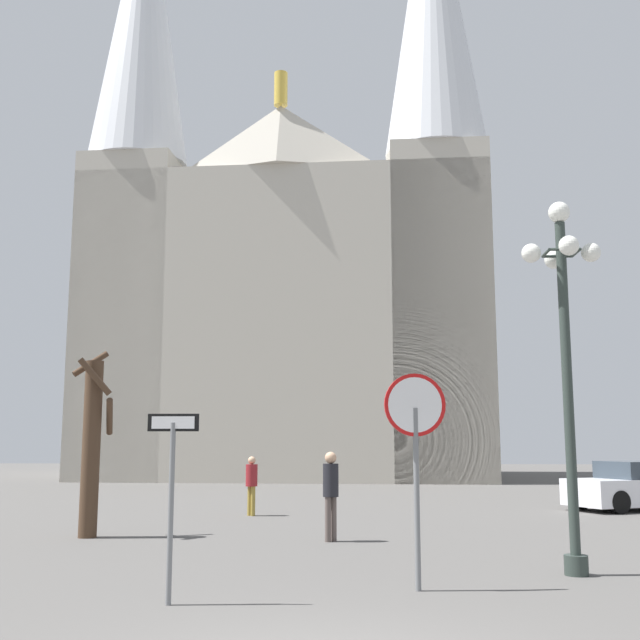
{
  "coord_description": "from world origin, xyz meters",
  "views": [
    {
      "loc": [
        0.3,
        -7.05,
        2.03
      ],
      "look_at": [
        -1.05,
        18.4,
        5.97
      ],
      "focal_mm": 43.59,
      "sensor_mm": 36.0,
      "label": 1
    }
  ],
  "objects_px": {
    "stop_sign": "(416,434)",
    "street_lamp": "(565,338)",
    "pedestrian_standing": "(331,486)",
    "cathedral": "(292,282)",
    "parked_car_near_white": "(640,487)",
    "one_way_arrow_sign": "(172,483)",
    "pedestrian_walking": "(252,480)",
    "bare_tree": "(92,443)"
  },
  "relations": [
    {
      "from": "stop_sign",
      "to": "street_lamp",
      "type": "distance_m",
      "value": 3.21
    },
    {
      "from": "pedestrian_standing",
      "to": "stop_sign",
      "type": "bearing_deg",
      "value": -74.73
    },
    {
      "from": "cathedral",
      "to": "parked_car_near_white",
      "type": "relative_size",
      "value": 7.54
    },
    {
      "from": "one_way_arrow_sign",
      "to": "parked_car_near_white",
      "type": "height_order",
      "value": "one_way_arrow_sign"
    },
    {
      "from": "street_lamp",
      "to": "pedestrian_walking",
      "type": "bearing_deg",
      "value": 124.72
    },
    {
      "from": "street_lamp",
      "to": "pedestrian_standing",
      "type": "relative_size",
      "value": 3.28
    },
    {
      "from": "parked_car_near_white",
      "to": "pedestrian_standing",
      "type": "distance_m",
      "value": 11.7
    },
    {
      "from": "street_lamp",
      "to": "pedestrian_walking",
      "type": "xyz_separation_m",
      "value": [
        -6.24,
        9.01,
        -2.68
      ]
    },
    {
      "from": "stop_sign",
      "to": "street_lamp",
      "type": "bearing_deg",
      "value": 28.57
    },
    {
      "from": "parked_car_near_white",
      "to": "one_way_arrow_sign",
      "type": "bearing_deg",
      "value": -127.47
    },
    {
      "from": "bare_tree",
      "to": "pedestrian_standing",
      "type": "bearing_deg",
      "value": -4.19
    },
    {
      "from": "stop_sign",
      "to": "parked_car_near_white",
      "type": "height_order",
      "value": "stop_sign"
    },
    {
      "from": "stop_sign",
      "to": "pedestrian_walking",
      "type": "bearing_deg",
      "value": 109.93
    },
    {
      "from": "bare_tree",
      "to": "parked_car_near_white",
      "type": "height_order",
      "value": "bare_tree"
    },
    {
      "from": "one_way_arrow_sign",
      "to": "parked_car_near_white",
      "type": "xyz_separation_m",
      "value": [
        10.61,
        13.85,
        -0.82
      ]
    },
    {
      "from": "street_lamp",
      "to": "pedestrian_standing",
      "type": "distance_m",
      "value": 5.96
    },
    {
      "from": "stop_sign",
      "to": "bare_tree",
      "type": "bearing_deg",
      "value": 139.97
    },
    {
      "from": "street_lamp",
      "to": "parked_car_near_white",
      "type": "xyz_separation_m",
      "value": [
        4.95,
        11.41,
        -2.96
      ]
    },
    {
      "from": "stop_sign",
      "to": "one_way_arrow_sign",
      "type": "xyz_separation_m",
      "value": [
        -3.18,
        -1.08,
        -0.63
      ]
    },
    {
      "from": "stop_sign",
      "to": "one_way_arrow_sign",
      "type": "distance_m",
      "value": 3.41
    },
    {
      "from": "one_way_arrow_sign",
      "to": "pedestrian_standing",
      "type": "bearing_deg",
      "value": 73.92
    },
    {
      "from": "street_lamp",
      "to": "parked_car_near_white",
      "type": "distance_m",
      "value": 12.79
    },
    {
      "from": "pedestrian_walking",
      "to": "pedestrian_standing",
      "type": "relative_size",
      "value": 0.88
    },
    {
      "from": "cathedral",
      "to": "bare_tree",
      "type": "bearing_deg",
      "value": -94.21
    },
    {
      "from": "cathedral",
      "to": "bare_tree",
      "type": "xyz_separation_m",
      "value": [
        -1.92,
        -26.01,
        -8.82
      ]
    },
    {
      "from": "one_way_arrow_sign",
      "to": "pedestrian_walking",
      "type": "bearing_deg",
      "value": 92.91
    },
    {
      "from": "bare_tree",
      "to": "pedestrian_walking",
      "type": "height_order",
      "value": "bare_tree"
    },
    {
      "from": "bare_tree",
      "to": "parked_car_near_white",
      "type": "relative_size",
      "value": 0.85
    },
    {
      "from": "bare_tree",
      "to": "parked_car_near_white",
      "type": "xyz_separation_m",
      "value": [
        13.96,
        7.28,
        -1.3
      ]
    },
    {
      "from": "bare_tree",
      "to": "parked_car_near_white",
      "type": "distance_m",
      "value": 15.8
    },
    {
      "from": "parked_car_near_white",
      "to": "pedestrian_walking",
      "type": "xyz_separation_m",
      "value": [
        -11.2,
        -2.41,
        0.28
      ]
    },
    {
      "from": "street_lamp",
      "to": "pedestrian_standing",
      "type": "bearing_deg",
      "value": 135.93
    },
    {
      "from": "pedestrian_walking",
      "to": "cathedral",
      "type": "bearing_deg",
      "value": 92.31
    },
    {
      "from": "bare_tree",
      "to": "pedestrian_standing",
      "type": "relative_size",
      "value": 2.24
    },
    {
      "from": "parked_car_near_white",
      "to": "pedestrian_standing",
      "type": "bearing_deg",
      "value": -139.06
    },
    {
      "from": "cathedral",
      "to": "one_way_arrow_sign",
      "type": "relative_size",
      "value": 14.93
    },
    {
      "from": "street_lamp",
      "to": "bare_tree",
      "type": "relative_size",
      "value": 1.47
    },
    {
      "from": "stop_sign",
      "to": "one_way_arrow_sign",
      "type": "relative_size",
      "value": 1.25
    },
    {
      "from": "pedestrian_standing",
      "to": "bare_tree",
      "type": "bearing_deg",
      "value": 175.81
    },
    {
      "from": "one_way_arrow_sign",
      "to": "parked_car_near_white",
      "type": "bearing_deg",
      "value": 52.53
    },
    {
      "from": "parked_car_near_white",
      "to": "pedestrian_standing",
      "type": "relative_size",
      "value": 2.62
    },
    {
      "from": "stop_sign",
      "to": "pedestrian_standing",
      "type": "xyz_separation_m",
      "value": [
        -1.39,
        5.11,
        -1.02
      ]
    }
  ]
}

